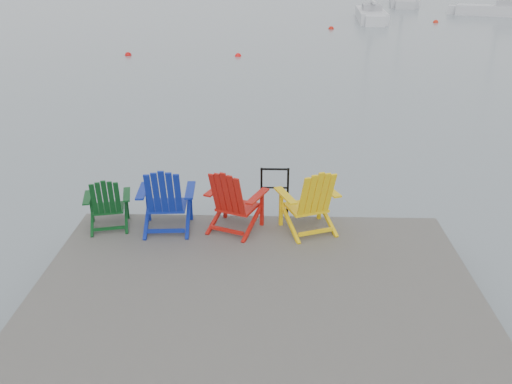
{
  "coord_description": "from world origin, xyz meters",
  "views": [
    {
      "loc": [
        0.19,
        -5.83,
        4.6
      ],
      "look_at": [
        -0.07,
        2.72,
        0.85
      ],
      "focal_mm": 38.0,
      "sensor_mm": 36.0,
      "label": 1
    }
  ],
  "objects_px": {
    "sailboat_mid": "(403,1)",
    "buoy_d": "(331,29)",
    "chair_green": "(107,202)",
    "sailboat_far": "(506,12)",
    "chair_blue": "(166,198)",
    "sailboat_near": "(371,16)",
    "buoy_b": "(128,56)",
    "chair_red": "(233,199)",
    "handrail": "(275,188)",
    "chair_yellow": "(310,200)",
    "buoy_c": "(436,23)",
    "buoy_a": "(238,56)"
  },
  "relations": [
    {
      "from": "chair_yellow",
      "to": "buoy_b",
      "type": "relative_size",
      "value": 3.27
    },
    {
      "from": "chair_green",
      "to": "sailboat_far",
      "type": "distance_m",
      "value": 45.09
    },
    {
      "from": "sailboat_near",
      "to": "buoy_a",
      "type": "relative_size",
      "value": 32.71
    },
    {
      "from": "chair_yellow",
      "to": "sailboat_mid",
      "type": "relative_size",
      "value": 0.08
    },
    {
      "from": "buoy_a",
      "to": "buoy_b",
      "type": "distance_m",
      "value": 5.52
    },
    {
      "from": "chair_yellow",
      "to": "chair_green",
      "type": "bearing_deg",
      "value": 158.28
    },
    {
      "from": "buoy_a",
      "to": "chair_blue",
      "type": "bearing_deg",
      "value": -89.86
    },
    {
      "from": "chair_blue",
      "to": "buoy_d",
      "type": "xyz_separation_m",
      "value": [
        5.62,
        30.51,
        -1.07
      ]
    },
    {
      "from": "sailboat_mid",
      "to": "buoy_d",
      "type": "bearing_deg",
      "value": -104.3
    },
    {
      "from": "handrail",
      "to": "buoy_d",
      "type": "distance_m",
      "value": 30.26
    },
    {
      "from": "chair_yellow",
      "to": "sailboat_mid",
      "type": "distance_m",
      "value": 52.32
    },
    {
      "from": "handrail",
      "to": "chair_yellow",
      "type": "distance_m",
      "value": 0.74
    },
    {
      "from": "chair_green",
      "to": "buoy_c",
      "type": "relative_size",
      "value": 2.28
    },
    {
      "from": "buoy_a",
      "to": "sailboat_far",
      "type": "bearing_deg",
      "value": 43.88
    },
    {
      "from": "chair_yellow",
      "to": "buoy_b",
      "type": "bearing_deg",
      "value": 90.52
    },
    {
      "from": "chair_yellow",
      "to": "buoy_a",
      "type": "relative_size",
      "value": 3.47
    },
    {
      "from": "chair_blue",
      "to": "buoy_b",
      "type": "relative_size",
      "value": 3.31
    },
    {
      "from": "chair_green",
      "to": "buoy_d",
      "type": "height_order",
      "value": "chair_green"
    },
    {
      "from": "chair_red",
      "to": "sailboat_far",
      "type": "distance_m",
      "value": 44.16
    },
    {
      "from": "chair_blue",
      "to": "sailboat_near",
      "type": "xyz_separation_m",
      "value": [
        9.15,
        35.89,
        -0.71
      ]
    },
    {
      "from": "chair_red",
      "to": "handrail",
      "type": "bearing_deg",
      "value": 59.03
    },
    {
      "from": "chair_green",
      "to": "chair_yellow",
      "type": "distance_m",
      "value": 3.26
    },
    {
      "from": "chair_blue",
      "to": "chair_green",
      "type": "bearing_deg",
      "value": 173.41
    },
    {
      "from": "buoy_b",
      "to": "buoy_c",
      "type": "height_order",
      "value": "buoy_c"
    },
    {
      "from": "chair_red",
      "to": "buoy_d",
      "type": "distance_m",
      "value": 30.83
    },
    {
      "from": "chair_green",
      "to": "sailboat_far",
      "type": "relative_size",
      "value": 0.09
    },
    {
      "from": "sailboat_mid",
      "to": "sailboat_near",
      "type": "bearing_deg",
      "value": -100.79
    },
    {
      "from": "chair_green",
      "to": "sailboat_near",
      "type": "height_order",
      "value": "sailboat_near"
    },
    {
      "from": "chair_blue",
      "to": "buoy_b",
      "type": "xyz_separation_m",
      "value": [
        -5.56,
        19.55,
        -1.07
      ]
    },
    {
      "from": "chair_green",
      "to": "buoy_c",
      "type": "distance_m",
      "value": 37.58
    },
    {
      "from": "chair_green",
      "to": "sailboat_near",
      "type": "xyz_separation_m",
      "value": [
        10.11,
        35.85,
        -0.61
      ]
    },
    {
      "from": "sailboat_far",
      "to": "buoy_d",
      "type": "bearing_deg",
      "value": 144.06
    },
    {
      "from": "buoy_c",
      "to": "buoy_d",
      "type": "distance_m",
      "value": 9.13
    },
    {
      "from": "handrail",
      "to": "chair_blue",
      "type": "xyz_separation_m",
      "value": [
        -1.73,
        -0.51,
        0.02
      ]
    },
    {
      "from": "sailboat_near",
      "to": "buoy_c",
      "type": "bearing_deg",
      "value": -10.97
    },
    {
      "from": "sailboat_far",
      "to": "buoy_c",
      "type": "bearing_deg",
      "value": 148.48
    },
    {
      "from": "chair_yellow",
      "to": "sailboat_near",
      "type": "distance_m",
      "value": 36.53
    },
    {
      "from": "handrail",
      "to": "chair_red",
      "type": "distance_m",
      "value": 0.81
    },
    {
      "from": "sailboat_near",
      "to": "buoy_b",
      "type": "distance_m",
      "value": 21.99
    },
    {
      "from": "buoy_a",
      "to": "buoy_d",
      "type": "bearing_deg",
      "value": 62.74
    },
    {
      "from": "buoy_b",
      "to": "buoy_d",
      "type": "relative_size",
      "value": 0.89
    },
    {
      "from": "buoy_b",
      "to": "chair_yellow",
      "type": "bearing_deg",
      "value": -68.09
    },
    {
      "from": "chair_yellow",
      "to": "buoy_b",
      "type": "xyz_separation_m",
      "value": [
        -7.86,
        19.53,
        -1.06
      ]
    },
    {
      "from": "buoy_d",
      "to": "chair_red",
      "type": "bearing_deg",
      "value": -98.49
    },
    {
      "from": "buoy_c",
      "to": "sailboat_mid",
      "type": "bearing_deg",
      "value": 86.17
    },
    {
      "from": "chair_yellow",
      "to": "buoy_c",
      "type": "distance_m",
      "value": 36.45
    },
    {
      "from": "chair_green",
      "to": "chair_blue",
      "type": "relative_size",
      "value": 0.82
    },
    {
      "from": "buoy_a",
      "to": "buoy_b",
      "type": "height_order",
      "value": "buoy_b"
    },
    {
      "from": "sailboat_far",
      "to": "handrail",
      "type": "bearing_deg",
      "value": 177.25
    },
    {
      "from": "chair_red",
      "to": "chair_yellow",
      "type": "distance_m",
      "value": 1.22
    }
  ]
}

